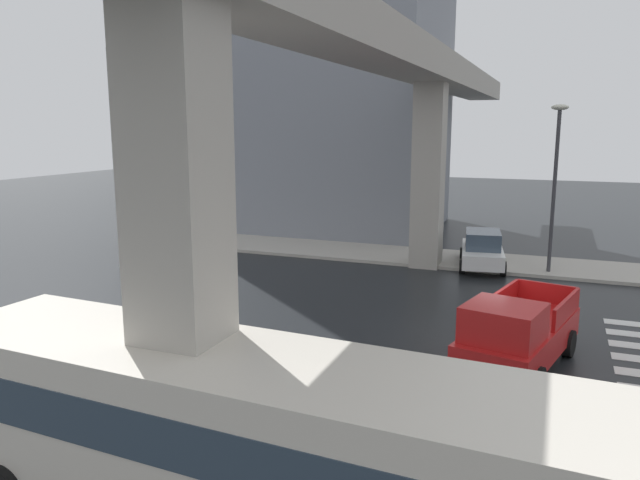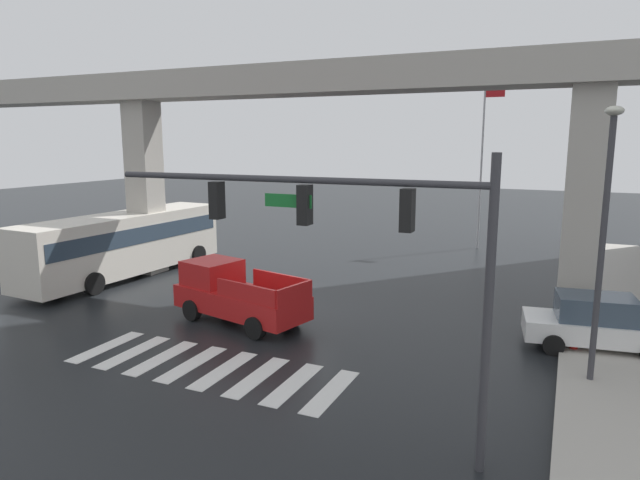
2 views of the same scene
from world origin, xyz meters
TOP-DOWN VIEW (x-y plane):
  - ground_plane at (0.00, 0.00)m, footprint 120.00×120.00m
  - crosswalk_stripes at (0.00, -5.48)m, footprint 8.25×2.80m
  - elevated_overpass at (0.00, 3.08)m, footprint 58.17×2.12m
  - sidewalk_east at (11.16, 2.00)m, footprint 4.00×36.00m
  - pickup_truck at (-1.55, -1.62)m, footprint 5.40×3.02m
  - city_bus at (-9.96, 1.90)m, footprint 3.18×10.91m
  - sedan_white at (10.16, 0.63)m, footprint 4.51×2.42m
  - traffic_signal_mast at (5.22, -7.44)m, footprint 8.69×0.32m
  - street_lamp_near_corner at (9.96, -2.22)m, footprint 0.44×0.70m
  - fire_hydrant at (9.56, 0.04)m, footprint 0.24×0.24m
  - flagpole at (4.34, 16.00)m, footprint 1.16×0.12m

SIDE VIEW (x-z plane):
  - ground_plane at x=0.00m, z-range 0.00..0.00m
  - crosswalk_stripes at x=0.00m, z-range 0.00..0.01m
  - sidewalk_east at x=11.16m, z-range 0.00..0.15m
  - fire_hydrant at x=9.56m, z-range 0.01..0.86m
  - sedan_white at x=10.16m, z-range -0.01..1.71m
  - pickup_truck at x=-1.55m, z-range -0.05..2.03m
  - city_bus at x=-9.96m, z-range 0.23..3.22m
  - street_lamp_near_corner at x=9.96m, z-range 0.94..8.18m
  - traffic_signal_mast at x=5.22m, z-range 1.46..7.66m
  - flagpole at x=4.34m, z-range 0.79..10.47m
  - elevated_overpass at x=0.00m, z-range 3.37..12.79m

